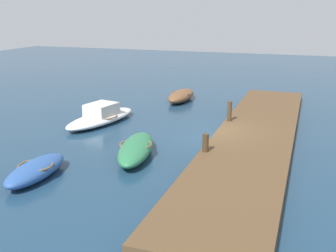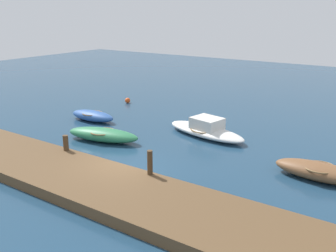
% 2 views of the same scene
% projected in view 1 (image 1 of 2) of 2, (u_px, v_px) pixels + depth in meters
% --- Properties ---
extents(ground_plane, '(84.00, 84.00, 0.00)m').
position_uv_depth(ground_plane, '(213.00, 138.00, 20.96)').
color(ground_plane, navy).
extents(dock_platform, '(22.40, 3.76, 0.48)m').
position_uv_depth(dock_platform, '(254.00, 138.00, 20.23)').
color(dock_platform, brown).
rests_on(dock_platform, ground_plane).
extents(rowboat_green, '(4.61, 2.38, 0.76)m').
position_uv_depth(rowboat_green, '(136.00, 149.00, 18.21)').
color(rowboat_green, '#2D7A4C').
rests_on(rowboat_green, ground_plane).
extents(rowboat_brown, '(3.98, 1.50, 0.78)m').
position_uv_depth(rowboat_brown, '(181.00, 96.00, 29.22)').
color(rowboat_brown, brown).
rests_on(rowboat_brown, ground_plane).
extents(motorboat_white, '(5.69, 2.86, 1.15)m').
position_uv_depth(motorboat_white, '(101.00, 116.00, 23.58)').
color(motorboat_white, white).
rests_on(motorboat_white, ground_plane).
extents(rowboat_blue, '(3.52, 1.41, 0.70)m').
position_uv_depth(rowboat_blue, '(36.00, 170.00, 15.89)').
color(rowboat_blue, '#2D569E').
rests_on(rowboat_blue, ground_plane).
extents(mooring_post_west, '(0.27, 0.27, 0.79)m').
position_uv_depth(mooring_post_west, '(206.00, 143.00, 17.47)').
color(mooring_post_west, '#47331E').
rests_on(mooring_post_west, dock_platform).
extents(mooring_post_mid_west, '(0.23, 0.23, 1.09)m').
position_uv_depth(mooring_post_mid_west, '(230.00, 111.00, 22.20)').
color(mooring_post_mid_west, '#47331E').
rests_on(mooring_post_mid_west, dock_platform).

